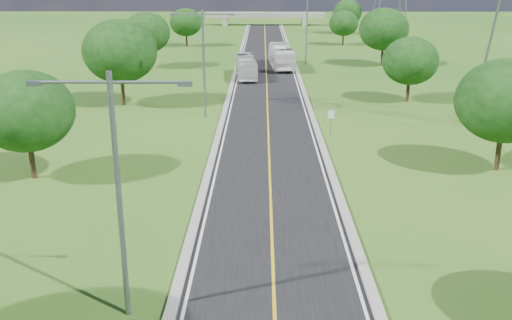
{
  "coord_description": "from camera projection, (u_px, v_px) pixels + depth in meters",
  "views": [
    {
      "loc": [
        -0.54,
        -8.12,
        13.41
      ],
      "look_at": [
        -0.88,
        23.02,
        3.0
      ],
      "focal_mm": 40.0,
      "sensor_mm": 36.0,
      "label": 1
    }
  ],
  "objects": [
    {
      "name": "curb_right",
      "position": [
        299.0,
        77.0,
        74.46
      ],
      "size": [
        0.5,
        150.0,
        0.22
      ],
      "primitive_type": "cube",
      "color": "gray",
      "rests_on": "ground"
    },
    {
      "name": "tree_rc",
      "position": [
        410.0,
        61.0,
        59.73
      ],
      "size": [
        5.88,
        5.88,
        6.84
      ],
      "color": "black",
      "rests_on": "ground"
    },
    {
      "name": "ground",
      "position": [
        267.0,
        87.0,
        68.85
      ],
      "size": [
        260.0,
        260.0,
        0.0
      ],
      "primitive_type": "plane",
      "color": "#245919",
      "rests_on": "ground"
    },
    {
      "name": "overpass",
      "position": [
        265.0,
        16.0,
        143.95
      ],
      "size": [
        30.0,
        3.0,
        3.2
      ],
      "color": "gray",
      "rests_on": "ground"
    },
    {
      "name": "streetlight_near_left",
      "position": [
        117.0,
        178.0,
        21.51
      ],
      "size": [
        5.9,
        0.25,
        10.0
      ],
      "color": "slate",
      "rests_on": "ground"
    },
    {
      "name": "bus_inbound",
      "position": [
        246.0,
        67.0,
        74.12
      ],
      "size": [
        3.11,
        10.05,
        2.76
      ],
      "primitive_type": "imported",
      "rotation": [
        0.0,
        0.0,
        0.08
      ],
      "color": "silver",
      "rests_on": "road"
    },
    {
      "name": "tree_rb",
      "position": [
        506.0,
        101.0,
        38.66
      ],
      "size": [
        6.72,
        6.72,
        7.82
      ],
      "color": "black",
      "rests_on": "ground"
    },
    {
      "name": "tree_lc",
      "position": [
        120.0,
        51.0,
        57.76
      ],
      "size": [
        7.56,
        7.56,
        8.79
      ],
      "color": "black",
      "rests_on": "ground"
    },
    {
      "name": "streetlight_mid_left",
      "position": [
        204.0,
        55.0,
        52.8
      ],
      "size": [
        5.9,
        0.25,
        10.0
      ],
      "color": "slate",
      "rests_on": "ground"
    },
    {
      "name": "tree_rf",
      "position": [
        348.0,
        12.0,
        124.08
      ],
      "size": [
        6.3,
        6.3,
        7.33
      ],
      "color": "black",
      "rests_on": "ground"
    },
    {
      "name": "tree_re",
      "position": [
        344.0,
        23.0,
        105.35
      ],
      "size": [
        5.46,
        5.46,
        6.35
      ],
      "color": "black",
      "rests_on": "ground"
    },
    {
      "name": "streetlight_far_right",
      "position": [
        307.0,
        23.0,
        83.97
      ],
      "size": [
        5.9,
        0.25,
        10.0
      ],
      "color": "slate",
      "rests_on": "ground"
    },
    {
      "name": "curb_left",
      "position": [
        234.0,
        77.0,
        74.55
      ],
      "size": [
        0.5,
        150.0,
        0.22
      ],
      "primitive_type": "cube",
      "color": "gray",
      "rests_on": "ground"
    },
    {
      "name": "tree_rd",
      "position": [
        384.0,
        29.0,
        82.17
      ],
      "size": [
        7.14,
        7.14,
        8.3
      ],
      "color": "black",
      "rests_on": "ground"
    },
    {
      "name": "tree_ld",
      "position": [
        146.0,
        33.0,
        80.73
      ],
      "size": [
        6.72,
        6.72,
        7.82
      ],
      "color": "black",
      "rests_on": "ground"
    },
    {
      "name": "tree_lb",
      "position": [
        26.0,
        111.0,
        37.2
      ],
      "size": [
        6.3,
        6.3,
        7.33
      ],
      "color": "black",
      "rests_on": "ground"
    },
    {
      "name": "road",
      "position": [
        266.0,
        77.0,
        74.53
      ],
      "size": [
        8.0,
        150.0,
        0.06
      ],
      "primitive_type": "cube",
      "color": "black",
      "rests_on": "ground"
    },
    {
      "name": "bus_outbound",
      "position": [
        281.0,
        56.0,
        81.43
      ],
      "size": [
        3.54,
        11.7,
        3.21
      ],
      "primitive_type": "imported",
      "rotation": [
        0.0,
        0.0,
        3.22
      ],
      "color": "white",
      "rests_on": "road"
    },
    {
      "name": "speed_limit_sign",
      "position": [
        331.0,
        119.0,
        47.41
      ],
      "size": [
        0.55,
        0.09,
        2.4
      ],
      "color": "slate",
      "rests_on": "ground"
    },
    {
      "name": "tree_le",
      "position": [
        186.0,
        22.0,
        103.66
      ],
      "size": [
        5.88,
        5.88,
        6.84
      ],
      "color": "black",
      "rests_on": "ground"
    }
  ]
}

